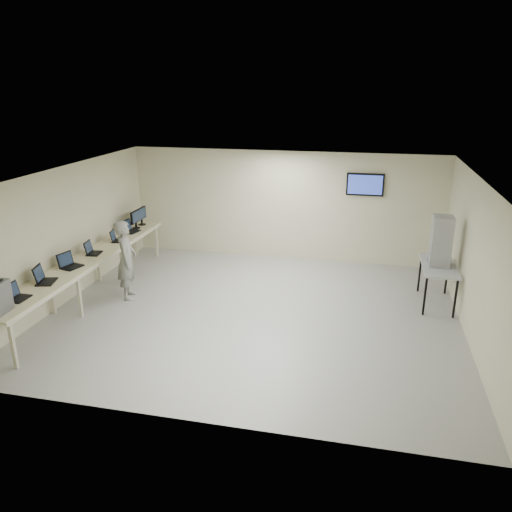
# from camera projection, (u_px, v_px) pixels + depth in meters

# --- Properties ---
(room) EXTENTS (8.01, 7.01, 2.81)m
(room) POSITION_uv_depth(u_px,v_px,m) (256.00, 246.00, 9.63)
(room) COLOR #9F9F9F
(room) RESTS_ON ground
(workbench) EXTENTS (0.76, 6.00, 0.90)m
(workbench) POSITION_uv_depth(u_px,v_px,m) (88.00, 261.00, 10.51)
(workbench) COLOR beige
(workbench) RESTS_ON ground
(laptop_0) EXTENTS (0.30, 0.36, 0.28)m
(laptop_0) POSITION_uv_depth(u_px,v_px,m) (16.00, 295.00, 8.48)
(laptop_0) COLOR black
(laptop_0) RESTS_ON workbench
(laptop_1) EXTENTS (0.42, 0.46, 0.31)m
(laptop_1) POSITION_uv_depth(u_px,v_px,m) (43.00, 278.00, 9.19)
(laptop_1) COLOR black
(laptop_1) RESTS_ON workbench
(laptop_2) EXTENTS (0.41, 0.45, 0.30)m
(laptop_2) POSITION_uv_depth(u_px,v_px,m) (69.00, 264.00, 9.94)
(laptop_2) COLOR black
(laptop_2) RESTS_ON workbench
(laptop_3) EXTENTS (0.34, 0.39, 0.28)m
(laptop_3) POSITION_uv_depth(u_px,v_px,m) (92.00, 251.00, 10.73)
(laptop_3) COLOR black
(laptop_3) RESTS_ON workbench
(laptop_4) EXTENTS (0.32, 0.36, 0.25)m
(laptop_4) POSITION_uv_depth(u_px,v_px,m) (116.00, 238.00, 11.60)
(laptop_4) COLOR black
(laptop_4) RESTS_ON workbench
(laptop_5) EXTENTS (0.37, 0.42, 0.30)m
(laptop_5) POSITION_uv_depth(u_px,v_px,m) (129.00, 229.00, 12.31)
(laptop_5) COLOR black
(laptop_5) RESTS_ON workbench
(monitor_near) EXTENTS (0.20, 0.46, 0.45)m
(monitor_near) POSITION_uv_depth(u_px,v_px,m) (136.00, 218.00, 12.57)
(monitor_near) COLOR black
(monitor_near) RESTS_ON workbench
(monitor_far) EXTENTS (0.20, 0.46, 0.45)m
(monitor_far) POSITION_uv_depth(u_px,v_px,m) (141.00, 214.00, 12.88)
(monitor_far) COLOR black
(monitor_far) RESTS_ON workbench
(soldier) EXTENTS (0.59, 0.72, 1.71)m
(soldier) POSITION_uv_depth(u_px,v_px,m) (127.00, 260.00, 10.52)
(soldier) COLOR #5D6057
(soldier) RESTS_ON ground
(side_table) EXTENTS (0.67, 1.43, 0.86)m
(side_table) POSITION_uv_depth(u_px,v_px,m) (439.00, 268.00, 10.22)
(side_table) COLOR #9EA3A6
(side_table) RESTS_ON ground
(storage_bins) EXTENTS (0.39, 0.43, 1.03)m
(storage_bins) POSITION_uv_depth(u_px,v_px,m) (441.00, 241.00, 10.03)
(storage_bins) COLOR #ABADB0
(storage_bins) RESTS_ON side_table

